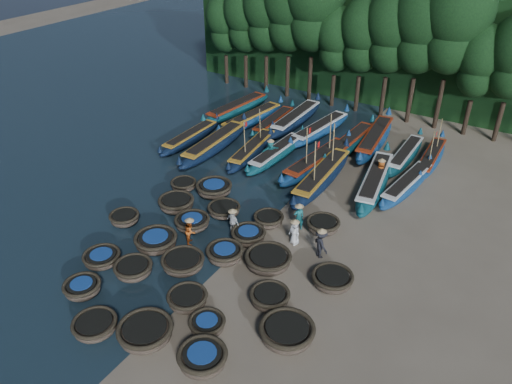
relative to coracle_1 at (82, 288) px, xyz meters
The scene contains 61 objects.
ground 9.92m from the coracle_1, 62.87° to the left, with size 120.00×120.00×0.00m, color #7C6E5A.
foliage_wall 32.96m from the coracle_1, 82.04° to the left, with size 40.00×3.00×10.00m, color black.
coracle_1 is the anchor object (origin of this frame).
coracle_2 2.73m from the coracle_1, 30.34° to the right, with size 2.18×2.18×0.68m.
coracle_3 4.60m from the coracle_1, ahead, with size 2.64×2.64×0.82m.
coracle_4 7.54m from the coracle_1, ahead, with size 2.24×2.24×0.84m.
coracle_5 2.33m from the coracle_1, 113.75° to the left, with size 1.99×1.99×0.65m.
coracle_6 2.58m from the coracle_1, 63.87° to the left, with size 2.39×2.39×0.75m.
coracle_7 5.22m from the coracle_1, 23.69° to the left, with size 1.96×1.96×0.68m.
coracle_8 6.64m from the coracle_1, 11.42° to the left, with size 2.04×2.04×0.65m.
coracle_9 10.15m from the coracle_1, 15.33° to the left, with size 2.84×2.84×0.85m.
coracle_10 6.00m from the coracle_1, 115.22° to the left, with size 2.15×2.15×0.68m.
coracle_11 4.68m from the coracle_1, 82.97° to the left, with size 2.44×2.44×0.81m.
coracle_12 5.00m from the coracle_1, 54.15° to the left, with size 2.37×2.37×0.74m.
coracle_13 7.22m from the coracle_1, 52.63° to the left, with size 2.16×2.16×0.81m.
coracle_14 9.07m from the coracle_1, 27.54° to the left, with size 1.95×1.95×0.75m.
coracle_15 8.24m from the coracle_1, 96.47° to the left, with size 2.22×2.22×0.81m.
coracle_16 7.25m from the coracle_1, 81.36° to the left, with size 2.17×2.17×0.71m.
coracle_17 9.02m from the coracle_1, 59.76° to the left, with size 2.08×2.08×0.74m.
coracle_18 9.26m from the coracle_1, 44.68° to the left, with size 2.86×2.86×0.81m.
coracle_19 12.18m from the coracle_1, 34.80° to the left, with size 2.54×2.54×0.71m.
coracle_20 10.48m from the coracle_1, 101.32° to the left, with size 2.02×2.02×0.65m.
coracle_21 10.84m from the coracle_1, 90.08° to the left, with size 2.81×2.81×0.79m.
coracle_22 9.45m from the coracle_1, 78.61° to the left, with size 2.43×2.43×0.66m.
coracle_23 10.81m from the coracle_1, 64.26° to the left, with size 1.90×1.90×0.71m.
coracle_24 13.29m from the coracle_1, 54.92° to the left, with size 1.96×1.96×0.75m.
long_boat_1 17.08m from the coracle_1, 110.47° to the left, with size 1.32×7.39×1.30m.
long_boat_2 16.30m from the coracle_1, 102.80° to the left, with size 1.93×9.03×1.59m.
long_boat_3 16.69m from the coracle_1, 92.71° to the left, with size 2.23×7.76×3.32m.
long_boat_4 17.15m from the coracle_1, 86.63° to the left, with size 1.65×7.83×1.38m.
long_boat_5 17.89m from the coracle_1, 76.77° to the left, with size 2.64×8.79×3.76m.
long_boat_6 16.52m from the coracle_1, 71.32° to the left, with size 1.97×9.22×3.92m.
long_boat_7 18.88m from the coracle_1, 63.33° to the left, with size 3.00×8.94×1.59m.
long_boat_8 20.53m from the coracle_1, 59.74° to the left, with size 2.20×7.57×1.34m.
long_boat_9 23.37m from the coracle_1, 105.05° to the left, with size 2.56×8.71×1.54m.
long_boat_10 21.76m from the coracle_1, 100.17° to the left, with size 2.55×8.25×1.46m.
long_boat_11 21.96m from the coracle_1, 95.25° to the left, with size 1.57×7.32×1.29m.
long_boat_12 23.27m from the coracle_1, 91.68° to the left, with size 1.69×8.91×1.57m.
long_boat_13 22.55m from the coracle_1, 85.16° to the left, with size 2.56×8.42×1.49m.
long_boat_14 21.96m from the coracle_1, 77.23° to the left, with size 1.90×8.52×1.50m.
long_boat_15 23.84m from the coracle_1, 74.91° to the left, with size 2.57×9.17×1.62m.
long_boat_16 23.54m from the coracle_1, 67.59° to the left, with size 1.36×7.55×1.33m.
long_boat_17 24.73m from the coracle_1, 64.46° to the left, with size 1.64×7.40×3.15m.
fisherman_0 11.27m from the coracle_1, 52.92° to the left, with size 0.86×0.71×1.70m.
fisherman_1 12.10m from the coracle_1, 58.18° to the left, with size 0.71×0.72×1.87m.
fisherman_2 6.34m from the coracle_1, 72.75° to the left, with size 0.90×0.95×1.74m.
fisherman_3 12.18m from the coracle_1, 45.55° to the left, with size 1.29×1.17×1.94m.
fisherman_4 8.70m from the coracle_1, 67.17° to the left, with size 0.97×0.57×1.75m.
fisherman_5 16.66m from the coracle_1, 87.32° to the left, with size 1.33×1.55×1.88m.
fisherman_6 19.84m from the coracle_1, 64.76° to the left, with size 0.81×0.96×1.88m.
tree_0 31.52m from the coracle_1, 111.72° to the left, with size 3.68×3.68×8.68m.
tree_1 30.88m from the coracle_1, 107.67° to the left, with size 4.09×4.09×9.65m.
tree_2 30.43m from the coracle_1, 103.42° to the left, with size 4.51×4.51×10.63m.
tree_3 30.15m from the coracle_1, 99.03° to the left, with size 4.92×4.92×11.60m.
tree_4 30.07m from the coracle_1, 94.52° to the left, with size 5.34×5.34×12.58m.
tree_5 29.35m from the coracle_1, 89.96° to the left, with size 3.68×3.68×8.68m.
tree_6 29.58m from the coracle_1, 85.40° to the left, with size 4.09×4.09×9.65m.
tree_7 30.00m from the coracle_1, 80.89° to the left, with size 4.51×4.51×10.63m.
tree_8 30.60m from the coracle_1, 76.50° to the left, with size 4.92×4.92×11.60m.
tree_9 31.37m from the coracle_1, 72.26° to the left, with size 5.34×5.34×12.58m.
tree_10 31.53m from the coracle_1, 68.21° to the left, with size 3.68×3.68×8.68m.
Camera 1 is at (12.15, -19.75, 16.94)m, focal length 35.00 mm.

